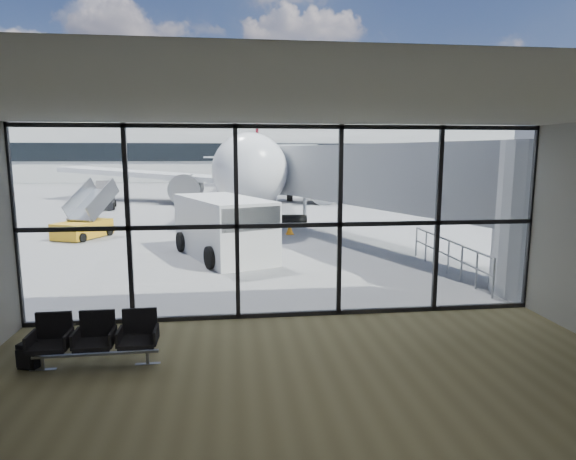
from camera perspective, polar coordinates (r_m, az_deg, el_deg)
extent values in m
plane|color=slate|center=(51.08, -5.36, 4.72)|extent=(220.00, 220.00, 0.00)
cube|color=brown|center=(8.03, 3.77, -19.55)|extent=(12.00, 8.00, 0.01)
cube|color=silver|center=(7.08, 4.16, 14.35)|extent=(12.00, 8.00, 0.02)
cube|color=#B5B5B0|center=(3.58, 16.59, -17.79)|extent=(12.00, 0.02, 4.50)
cube|color=white|center=(11.11, 0.10, 0.82)|extent=(12.00, 0.04, 4.50)
cube|color=black|center=(11.63, 0.10, -9.92)|extent=(12.00, 0.12, 0.10)
cube|color=black|center=(11.12, 0.10, 0.56)|extent=(12.00, 0.12, 0.10)
cube|color=black|center=(11.02, 0.11, 12.16)|extent=(12.00, 0.12, 0.10)
cube|color=black|center=(11.98, -29.71, 0.22)|extent=(0.10, 0.12, 4.50)
cube|color=black|center=(11.27, -18.39, 0.46)|extent=(0.10, 0.12, 4.50)
cube|color=black|center=(11.04, -6.09, 0.71)|extent=(0.10, 0.12, 4.50)
cube|color=black|center=(11.32, 6.14, 0.92)|extent=(0.10, 0.12, 4.50)
cube|color=black|center=(12.09, 17.30, 1.07)|extent=(0.10, 0.12, 4.50)
cube|color=black|center=(13.25, 26.82, 1.17)|extent=(0.10, 0.12, 4.50)
cylinder|color=#999B9E|center=(14.76, 28.53, 1.17)|extent=(2.80, 2.80, 4.20)
cube|color=#999B9E|center=(19.83, 10.48, 6.48)|extent=(7.45, 14.81, 2.40)
cube|color=#999B9E|center=(26.13, 0.26, 7.22)|extent=(2.60, 2.20, 2.60)
cylinder|color=gray|center=(26.20, -1.48, 2.62)|extent=(0.20, 0.20, 1.80)
cylinder|color=gray|center=(26.40, 1.98, 2.66)|extent=(0.20, 0.20, 1.80)
cylinder|color=black|center=(26.37, 0.25, 1.24)|extent=(1.80, 0.56, 0.56)
cylinder|color=gray|center=(14.01, 23.15, -5.28)|extent=(0.06, 0.06, 1.10)
cylinder|color=gray|center=(14.77, 21.42, -4.46)|extent=(0.06, 0.06, 1.10)
cylinder|color=gray|center=(15.55, 19.86, -3.72)|extent=(0.06, 0.06, 1.10)
cylinder|color=gray|center=(16.33, 18.45, -3.04)|extent=(0.06, 0.06, 1.10)
cylinder|color=gray|center=(17.13, 17.17, -2.43)|extent=(0.06, 0.06, 1.10)
cylinder|color=gray|center=(17.94, 16.01, -1.87)|extent=(0.06, 0.06, 1.10)
cylinder|color=gray|center=(18.76, 14.95, -1.35)|extent=(0.06, 0.06, 1.10)
cylinder|color=gray|center=(16.24, 18.54, -1.21)|extent=(0.06, 5.40, 0.06)
cylinder|color=gray|center=(16.32, 18.46, -2.87)|extent=(0.06, 5.40, 0.06)
cube|color=beige|center=(72.93, -5.88, 9.15)|extent=(80.00, 12.00, 8.00)
cube|color=black|center=(66.83, -5.79, 9.16)|extent=(80.00, 0.20, 2.40)
cube|color=beige|center=(76.87, -25.40, 12.44)|extent=(10.00, 8.00, 3.00)
cube|color=beige|center=(75.61, 8.18, 12.90)|extent=(6.00, 6.00, 2.00)
cylinder|color=#382619|center=(88.79, -27.95, 6.65)|extent=(0.50, 0.50, 3.42)
sphere|color=black|center=(88.78, -28.15, 9.34)|extent=(6.27, 6.27, 6.27)
cylinder|color=#382619|center=(86.84, -24.22, 6.64)|extent=(0.50, 0.50, 2.70)
sphere|color=black|center=(86.80, -24.36, 8.81)|extent=(4.95, 4.95, 4.95)
cylinder|color=#382619|center=(85.25, -20.35, 6.96)|extent=(0.50, 0.50, 3.06)
sphere|color=black|center=(85.23, -20.49, 9.47)|extent=(5.61, 5.61, 5.61)
cylinder|color=#382619|center=(84.06, -16.34, 7.26)|extent=(0.50, 0.50, 3.42)
sphere|color=black|center=(84.06, -16.47, 10.11)|extent=(6.27, 6.27, 6.27)
cube|color=gray|center=(9.64, -21.86, -13.49)|extent=(2.23, 0.12, 0.04)
cube|color=black|center=(9.78, -26.35, -12.25)|extent=(0.64, 0.60, 0.08)
cube|color=black|center=(9.95, -25.94, -10.25)|extent=(0.63, 0.08, 0.56)
cube|color=black|center=(9.57, -21.93, -12.43)|extent=(0.64, 0.60, 0.08)
cube|color=black|center=(9.74, -21.62, -10.38)|extent=(0.63, 0.08, 0.56)
cube|color=black|center=(9.41, -17.33, -12.53)|extent=(0.64, 0.60, 0.08)
cube|color=black|center=(9.58, -17.13, -10.45)|extent=(0.63, 0.08, 0.56)
cylinder|color=gray|center=(9.95, -27.07, -13.92)|extent=(0.06, 0.06, 0.25)
cylinder|color=gray|center=(9.51, -16.31, -14.34)|extent=(0.06, 0.06, 0.25)
cube|color=black|center=(10.11, -28.37, -13.00)|extent=(0.39, 0.30, 0.47)
cube|color=black|center=(10.01, -28.83, -13.24)|extent=(0.28, 0.14, 0.32)
cylinder|color=black|center=(10.10, -28.10, -11.56)|extent=(0.33, 0.17, 0.09)
cylinder|color=silver|center=(38.71, -3.95, 7.81)|extent=(5.74, 30.22, 3.70)
sphere|color=silver|center=(23.70, -4.56, 7.01)|extent=(3.70, 3.70, 3.70)
cone|color=silver|center=(56.22, -3.65, 8.51)|extent=(4.10, 6.25, 3.70)
cube|color=black|center=(24.29, -4.53, 8.24)|extent=(2.28, 1.35, 0.50)
cube|color=silver|center=(40.77, -16.03, 6.35)|extent=(15.20, 8.76, 1.19)
cylinder|color=black|center=(38.24, -11.79, 4.84)|extent=(2.33, 3.54, 2.10)
cube|color=silver|center=(55.85, -6.98, 8.56)|extent=(5.79, 3.24, 0.18)
cube|color=silver|center=(40.50, 8.30, 6.59)|extent=(15.39, 6.96, 1.19)
cylinder|color=black|center=(38.06, 3.95, 5.00)|extent=(2.33, 3.54, 2.10)
cube|color=silver|center=(55.77, -0.33, 8.62)|extent=(5.71, 2.56, 0.18)
cube|color=maroon|center=(56.28, -3.69, 11.87)|extent=(0.56, 3.82, 6.01)
cylinder|color=gray|center=(25.88, -4.37, 2.07)|extent=(0.20, 0.20, 1.40)
cylinder|color=black|center=(25.92, -4.36, 1.30)|extent=(0.30, 0.72, 0.70)
cylinder|color=black|center=(39.49, -7.98, 4.06)|extent=(0.51, 0.99, 0.96)
cylinder|color=black|center=(39.40, 0.19, 4.13)|extent=(0.51, 0.99, 0.96)
cube|color=silver|center=(18.16, -7.67, 0.33)|extent=(3.98, 5.57, 2.22)
cube|color=black|center=(16.35, -5.29, 1.57)|extent=(2.46, 2.03, 0.78)
cylinder|color=black|center=(16.37, -9.10, -3.23)|extent=(0.55, 0.82, 0.78)
cylinder|color=black|center=(17.23, -2.14, -2.50)|extent=(0.55, 0.82, 0.78)
cylinder|color=black|center=(19.48, -12.46, -1.36)|extent=(0.55, 0.82, 0.78)
cylinder|color=black|center=(20.21, -6.42, -0.83)|extent=(0.55, 0.82, 0.78)
cube|color=black|center=(36.18, -21.07, 3.26)|extent=(1.92, 3.25, 1.02)
cube|color=black|center=(37.33, -21.00, 4.60)|extent=(1.63, 2.71, 1.05)
cylinder|color=black|center=(35.27, -22.32, 2.55)|extent=(0.29, 0.54, 0.51)
cylinder|color=black|center=(35.15, -20.01, 2.66)|extent=(0.29, 0.54, 0.51)
cylinder|color=black|center=(37.28, -22.02, 2.89)|extent=(0.29, 0.54, 0.51)
cylinder|color=black|center=(37.17, -19.83, 2.99)|extent=(0.29, 0.54, 0.51)
cube|color=orange|center=(24.00, -23.15, 0.11)|extent=(2.36, 2.92, 0.73)
cube|color=gray|center=(24.42, -22.21, 2.78)|extent=(2.00, 2.40, 1.35)
cylinder|color=black|center=(23.84, -25.86, -0.64)|extent=(0.33, 0.44, 0.40)
cylinder|color=black|center=(22.88, -23.19, -0.83)|extent=(0.33, 0.44, 0.40)
cylinder|color=black|center=(25.18, -23.06, 0.02)|extent=(0.33, 0.44, 0.40)
cylinder|color=black|center=(24.27, -20.43, -0.14)|extent=(0.33, 0.44, 0.40)
cube|color=#D04E0A|center=(21.83, -9.83, -1.17)|extent=(0.41, 0.41, 0.03)
cone|color=#D04E0A|center=(21.79, -9.85, -0.44)|extent=(0.39, 0.39, 0.59)
cube|color=orange|center=(23.12, 0.20, -0.46)|extent=(0.38, 0.38, 0.03)
cone|color=orange|center=(23.08, 0.20, 0.17)|extent=(0.36, 0.36, 0.54)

